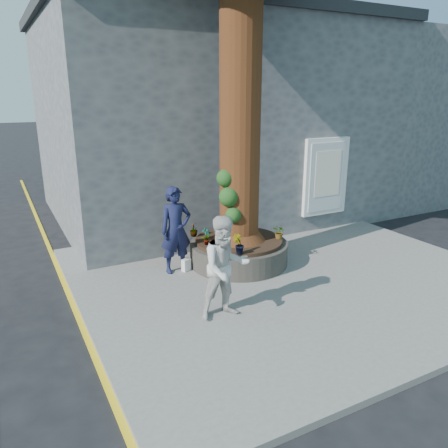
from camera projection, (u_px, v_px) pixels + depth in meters
name	position (u px, v px, depth m)	size (l,w,h in m)	color
ground	(254.00, 310.00, 8.41)	(120.00, 120.00, 0.00)	black
pavement	(287.00, 274.00, 9.90)	(9.00, 8.00, 0.12)	slate
yellow_line	(81.00, 324.00, 7.89)	(0.10, 30.00, 0.01)	yellow
stone_shop	(207.00, 119.00, 14.69)	(10.30, 8.30, 6.30)	#525457
neighbour_shop	(379.00, 117.00, 18.31)	(6.00, 8.00, 6.00)	#525457
planter	(239.00, 251.00, 10.34)	(2.30, 2.30, 0.60)	black
man	(176.00, 230.00, 9.66)	(0.71, 0.47, 1.96)	#141838
woman	(225.00, 268.00, 7.69)	(0.92, 0.71, 1.88)	beige
shopping_bag	(186.00, 265.00, 9.92)	(0.20, 0.12, 0.28)	white
plant_a	(206.00, 236.00, 9.80)	(0.21, 0.14, 0.40)	gray
plant_b	(238.00, 244.00, 9.24)	(0.24, 0.23, 0.43)	gray
plant_c	(194.00, 229.00, 10.40)	(0.19, 0.19, 0.34)	gray
plant_d	(280.00, 232.00, 10.21)	(0.30, 0.27, 0.33)	gray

